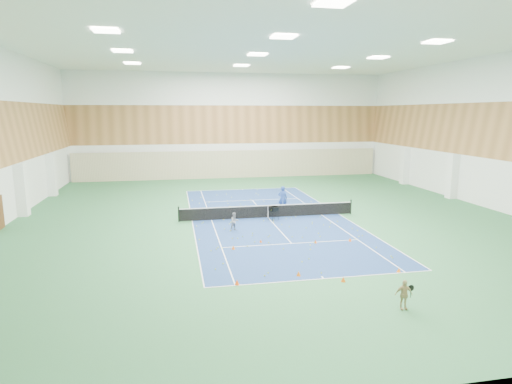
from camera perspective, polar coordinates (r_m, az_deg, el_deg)
The scene contains 20 objects.
ground at distance 31.21m, azimuth 1.61°, elevation -3.44°, with size 40.00×40.00×0.00m, color #2C663C.
room_shell at distance 30.33m, azimuth 1.67°, elevation 7.62°, with size 36.00×40.00×12.00m, color white, non-canonical shape.
wood_cladding at distance 30.30m, azimuth 1.69°, elevation 11.40°, with size 36.00×40.00×8.00m, color #A66F3D, non-canonical shape.
ceiling_light_grid at distance 30.61m, azimuth 1.73°, elevation 18.76°, with size 21.40×25.40×0.06m, color white, non-canonical shape.
court_surface at distance 31.21m, azimuth 1.61°, elevation -3.44°, with size 10.97×23.77×0.01m, color navy.
tennis_balls_scatter at distance 31.20m, azimuth 1.61°, elevation -3.36°, with size 10.57×22.77×0.07m, color #B8CE23, non-canonical shape.
tennis_net at distance 31.09m, azimuth 1.62°, elevation -2.46°, with size 12.80×0.10×1.10m, color black, non-canonical shape.
back_curtain at distance 50.11m, azimuth -3.28°, elevation 3.71°, with size 35.40×0.16×3.20m, color #C6B793.
coach at distance 33.36m, azimuth 3.57°, elevation -0.84°, with size 0.71×0.46×1.94m, color #214199.
child_court at distance 27.75m, azimuth -2.87°, elevation -3.96°, with size 0.58×0.45×1.20m, color gray.
child_apron at distance 17.96m, azimuth 19.10°, elevation -12.80°, with size 0.70×0.29×1.20m, color tan.
ball_cart at distance 30.45m, azimuth 2.34°, elevation -2.85°, with size 0.57×0.57×0.99m, color black, non-canonical shape.
cone_svc_a at distance 24.14m, azimuth -3.05°, elevation -7.39°, with size 0.21×0.21×0.23m, color orange.
cone_svc_b at distance 25.36m, azimuth 0.64°, elevation -6.53°, with size 0.17×0.17×0.19m, color #FF5A0D.
cone_svc_c at distance 25.45m, azimuth 7.93°, elevation -6.55°, with size 0.19×0.19×0.20m, color #F2540C.
cone_svc_d at distance 26.17m, azimuth 12.43°, elevation -6.22°, with size 0.19×0.19×0.21m, color #FF570D.
cone_base_a at distance 19.42m, azimuth -2.55°, elevation -11.92°, with size 0.23×0.23×0.25m, color #FF470D.
cone_base_b at distance 20.47m, azimuth 5.71°, elevation -10.77°, with size 0.22×0.22×0.24m, color orange.
cone_base_c at distance 20.13m, azimuth 11.57°, elevation -11.32°, with size 0.21×0.21×0.24m, color #DF570B.
cone_base_d at distance 21.91m, azimuth 18.51°, elevation -9.84°, with size 0.21×0.21×0.23m, color orange.
Camera 1 is at (-6.59, -29.57, 7.54)m, focal length 30.00 mm.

